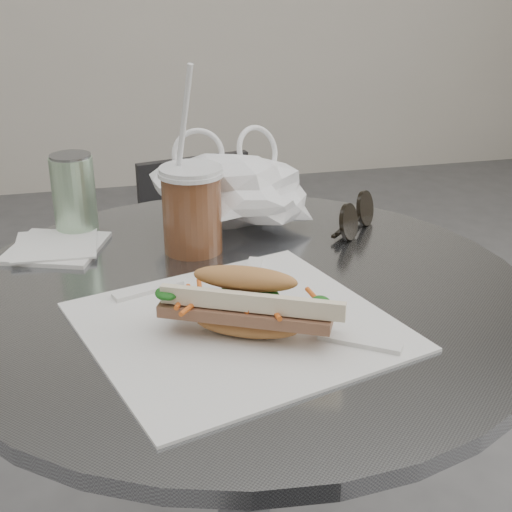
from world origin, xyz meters
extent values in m
cylinder|color=slate|center=(0.00, 0.20, 0.37)|extent=(0.08, 0.08, 0.71)
cylinder|color=slate|center=(0.00, 0.20, 0.73)|extent=(0.76, 0.76, 0.02)
cylinder|color=#29292C|center=(0.10, 0.88, 0.01)|extent=(0.32, 0.32, 0.02)
cylinder|color=#29292C|center=(0.10, 0.88, 0.21)|extent=(0.06, 0.06, 0.42)
cylinder|color=#29292C|center=(0.10, 0.88, 0.42)|extent=(0.36, 0.36, 0.02)
cube|color=#29292C|center=(0.06, 1.05, 0.56)|extent=(0.28, 0.08, 0.25)
cube|color=white|center=(-0.03, 0.10, 0.74)|extent=(0.41, 0.40, 0.00)
ellipsoid|color=#CD804D|center=(-0.02, 0.07, 0.76)|extent=(0.25, 0.18, 0.02)
cube|color=brown|center=(-0.02, 0.07, 0.78)|extent=(0.20, 0.14, 0.01)
ellipsoid|color=#CD804D|center=(-0.02, 0.08, 0.80)|extent=(0.25, 0.18, 0.04)
cylinder|color=brown|center=(-0.04, 0.34, 0.80)|extent=(0.08, 0.08, 0.11)
cylinder|color=silver|center=(-0.04, 0.34, 0.86)|extent=(0.09, 0.09, 0.01)
cylinder|color=white|center=(-0.05, 0.34, 0.90)|extent=(0.04, 0.06, 0.21)
cylinder|color=black|center=(0.19, 0.33, 0.77)|extent=(0.05, 0.05, 0.06)
cylinder|color=black|center=(0.24, 0.38, 0.77)|extent=(0.05, 0.05, 0.06)
cube|color=black|center=(0.22, 0.35, 0.76)|extent=(0.02, 0.02, 0.01)
cube|color=white|center=(-0.24, 0.38, 0.74)|extent=(0.16, 0.16, 0.01)
cube|color=white|center=(-0.24, 0.38, 0.75)|extent=(0.12, 0.12, 0.00)
cylinder|color=#5A9858|center=(-0.21, 0.45, 0.80)|extent=(0.06, 0.06, 0.12)
cylinder|color=slate|center=(-0.21, 0.45, 0.86)|extent=(0.06, 0.06, 0.00)
camera|label=1|loc=(-0.18, -0.61, 1.15)|focal=50.00mm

